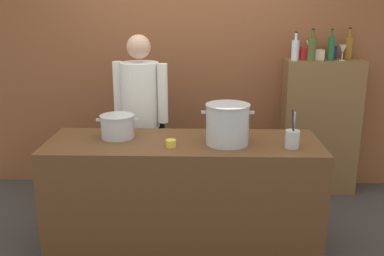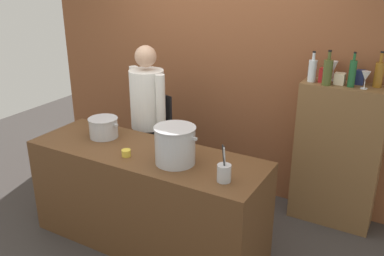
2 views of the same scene
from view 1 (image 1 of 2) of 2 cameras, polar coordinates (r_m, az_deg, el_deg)
name	(u,v)px [view 1 (image 1 of 2)]	position (r m, az deg, el deg)	size (l,w,h in m)	color
ground_plane	(184,246)	(3.71, -1.06, -15.09)	(8.00, 8.00, 0.00)	#383330
brick_back_panel	(189,45)	(4.60, -0.37, 10.75)	(4.40, 0.10, 3.00)	brown
prep_counter	(184,195)	(3.50, -1.10, -8.76)	(2.09, 0.70, 0.90)	brown
bar_cabinet	(319,127)	(4.69, 16.25, 0.14)	(0.76, 0.32, 1.38)	brown
chef	(141,113)	(3.97, -6.67, 1.97)	(0.51, 0.40, 1.66)	black
stockpot_large	(227,124)	(3.25, 4.65, 0.51)	(0.39, 0.33, 0.30)	#B7BABF
stockpot_small	(117,126)	(3.45, -9.70, 0.21)	(0.33, 0.27, 0.18)	#B7BABF
utensil_crock	(292,138)	(3.25, 12.97, -1.33)	(0.10, 0.10, 0.29)	#B7BABF
butter_jar	(171,143)	(3.19, -2.76, -2.03)	(0.08, 0.08, 0.06)	yellow
wine_bottle_amber	(348,48)	(4.67, 19.74, 9.86)	(0.08, 0.08, 0.31)	#8C5919
wine_bottle_clear	(295,49)	(4.44, 13.32, 9.95)	(0.07, 0.07, 0.28)	silver
wine_bottle_olive	(312,49)	(4.42, 15.37, 9.96)	(0.08, 0.08, 0.31)	#475123
wine_bottle_green	(331,48)	(4.52, 17.69, 9.93)	(0.06, 0.06, 0.30)	#1E592D
wine_glass_tall	(309,46)	(4.59, 15.03, 10.28)	(0.07, 0.07, 0.18)	silver
wine_glass_wide	(343,50)	(4.54, 19.08, 9.65)	(0.07, 0.07, 0.15)	silver
spice_tin_cream	(319,55)	(4.53, 16.22, 9.15)	(0.09, 0.09, 0.10)	beige
spice_tin_red	(305,53)	(4.51, 14.49, 9.40)	(0.09, 0.09, 0.12)	red
spice_tin_navy	(333,52)	(4.65, 17.87, 9.36)	(0.07, 0.07, 0.13)	navy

